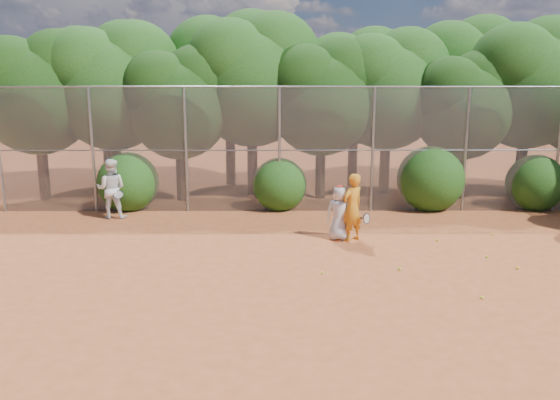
{
  "coord_description": "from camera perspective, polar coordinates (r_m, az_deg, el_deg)",
  "views": [
    {
      "loc": [
        -1.07,
        -11.46,
        4.04
      ],
      "look_at": [
        -1.0,
        2.5,
        1.1
      ],
      "focal_mm": 35.0,
      "sensor_mm": 36.0,
      "label": 1
    }
  ],
  "objects": [
    {
      "name": "ball_1",
      "position": [
        15.03,
        16.1,
        -4.05
      ],
      "size": [
        0.07,
        0.07,
        0.07
      ],
      "primitive_type": "sphere",
      "color": "#CBDA27",
      "rests_on": "ground"
    },
    {
      "name": "bush_1",
      "position": [
        18.04,
        -0.06,
        1.86
      ],
      "size": [
        1.8,
        1.8,
        1.8
      ],
      "primitive_type": "sphere",
      "color": "#194511",
      "rests_on": "ground"
    },
    {
      "name": "bush_3",
      "position": [
        19.96,
        25.15,
        1.85
      ],
      "size": [
        1.9,
        1.9,
        1.9
      ],
      "primitive_type": "sphere",
      "color": "#194511",
      "rests_on": "ground"
    },
    {
      "name": "bush_0",
      "position": [
        18.68,
        -15.6,
        2.08
      ],
      "size": [
        2.0,
        2.0,
        2.0
      ],
      "primitive_type": "sphere",
      "color": "#194511",
      "rests_on": "ground"
    },
    {
      "name": "ground",
      "position": [
        12.2,
        4.81,
        -7.49
      ],
      "size": [
        80.0,
        80.0,
        0.0
      ],
      "primitive_type": "plane",
      "color": "#AA5026",
      "rests_on": "ground"
    },
    {
      "name": "tree_5",
      "position": [
        20.92,
        11.33,
        11.68
      ],
      "size": [
        4.51,
        3.92,
        6.17
      ],
      "color": "black",
      "rests_on": "ground"
    },
    {
      "name": "ball_4",
      "position": [
        12.04,
        4.46,
        -7.58
      ],
      "size": [
        0.07,
        0.07,
        0.07
      ],
      "primitive_type": "sphere",
      "color": "#CBDA27",
      "rests_on": "ground"
    },
    {
      "name": "player_yellow",
      "position": [
        14.44,
        7.58,
        -0.78
      ],
      "size": [
        0.86,
        0.75,
        1.8
      ],
      "rotation": [
        0.0,
        0.0,
        3.83
      ],
      "color": "orange",
      "rests_on": "ground"
    },
    {
      "name": "fence_back",
      "position": [
        17.6,
        2.82,
        5.39
      ],
      "size": [
        20.05,
        0.09,
        4.03
      ],
      "color": "gray",
      "rests_on": "ground"
    },
    {
      "name": "tree_11",
      "position": [
        22.33,
        7.94,
        12.09
      ],
      "size": [
        4.64,
        4.03,
        6.35
      ],
      "color": "black",
      "rests_on": "ground"
    },
    {
      "name": "tree_4",
      "position": [
        19.77,
        4.5,
        11.03
      ],
      "size": [
        4.19,
        3.64,
        5.73
      ],
      "color": "black",
      "rests_on": "ground"
    },
    {
      "name": "tree_3",
      "position": [
        20.33,
        -2.81,
        12.88
      ],
      "size": [
        4.89,
        4.26,
        6.7
      ],
      "color": "black",
      "rests_on": "ground"
    },
    {
      "name": "bush_2",
      "position": [
        18.71,
        15.45,
        2.41
      ],
      "size": [
        2.2,
        2.2,
        2.2
      ],
      "primitive_type": "sphere",
      "color": "#194511",
      "rests_on": "ground"
    },
    {
      "name": "tree_10",
      "position": [
        22.59,
        -5.17,
        13.33
      ],
      "size": [
        5.15,
        4.48,
        7.06
      ],
      "color": "black",
      "rests_on": "ground"
    },
    {
      "name": "ball_5",
      "position": [
        16.08,
        21.36,
        -3.38
      ],
      "size": [
        0.07,
        0.07,
        0.07
      ],
      "primitive_type": "sphere",
      "color": "#CBDA27",
      "rests_on": "ground"
    },
    {
      "name": "tree_2",
      "position": [
        19.6,
        -10.39,
        10.36
      ],
      "size": [
        3.99,
        3.47,
        5.47
      ],
      "color": "black",
      "rests_on": "ground"
    },
    {
      "name": "ball_0",
      "position": [
        12.52,
        12.4,
        -7.06
      ],
      "size": [
        0.07,
        0.07,
        0.07
      ],
      "primitive_type": "sphere",
      "color": "#CBDA27",
      "rests_on": "ground"
    },
    {
      "name": "ball_2",
      "position": [
        11.36,
        20.37,
        -9.53
      ],
      "size": [
        0.07,
        0.07,
        0.07
      ],
      "primitive_type": "sphere",
      "color": "#CBDA27",
      "rests_on": "ground"
    },
    {
      "name": "tree_12",
      "position": [
        23.96,
        18.74,
        12.4
      ],
      "size": [
        5.02,
        4.37,
        6.88
      ],
      "color": "black",
      "rests_on": "ground"
    },
    {
      "name": "ball_6",
      "position": [
        13.97,
        20.8,
        -5.58
      ],
      "size": [
        0.07,
        0.07,
        0.07
      ],
      "primitive_type": "sphere",
      "color": "#CBDA27",
      "rests_on": "ground"
    },
    {
      "name": "tree_9",
      "position": [
        23.34,
        -17.81,
        12.06
      ],
      "size": [
        4.83,
        4.2,
        6.62
      ],
      "color": "black",
      "rests_on": "ground"
    },
    {
      "name": "tree_7",
      "position": [
        22.08,
        24.65,
        11.46
      ],
      "size": [
        4.77,
        4.14,
        6.53
      ],
      "color": "black",
      "rests_on": "ground"
    },
    {
      "name": "tree_6",
      "position": [
        20.6,
        18.73,
        9.68
      ],
      "size": [
        3.86,
        3.36,
        5.29
      ],
      "color": "black",
      "rests_on": "ground"
    },
    {
      "name": "player_teen",
      "position": [
        14.52,
        6.23,
        -1.32
      ],
      "size": [
        0.83,
        0.68,
        1.49
      ],
      "rotation": [
        0.0,
        0.0,
        2.8
      ],
      "color": "silver",
      "rests_on": "ground"
    },
    {
      "name": "tree_0",
      "position": [
        21.22,
        -23.97,
        10.6
      ],
      "size": [
        4.38,
        3.81,
        6.0
      ],
      "color": "black",
      "rests_on": "ground"
    },
    {
      "name": "ball_3",
      "position": [
        13.4,
        23.57,
        -6.53
      ],
      "size": [
        0.07,
        0.07,
        0.07
      ],
      "primitive_type": "sphere",
      "color": "#CBDA27",
      "rests_on": "ground"
    },
    {
      "name": "tree_1",
      "position": [
        20.85,
        -17.01,
        11.72
      ],
      "size": [
        4.64,
        4.03,
        6.35
      ],
      "color": "black",
      "rests_on": "ground"
    },
    {
      "name": "player_white",
      "position": [
        17.56,
        -17.23,
        1.13
      ],
      "size": [
        0.93,
        0.79,
        1.85
      ],
      "rotation": [
        0.0,
        0.0,
        3.19
      ],
      "color": "white",
      "rests_on": "ground"
    }
  ]
}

